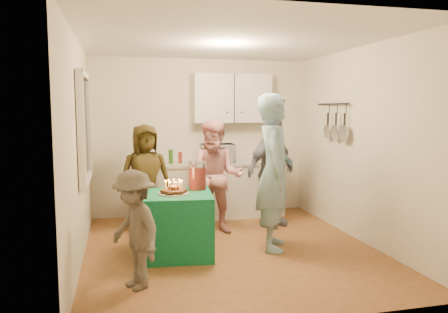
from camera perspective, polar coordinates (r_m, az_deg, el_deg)
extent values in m
plane|color=brown|center=(5.69, 0.85, -11.98)|extent=(4.00, 4.00, 0.00)
plane|color=white|center=(5.46, 0.89, 14.89)|extent=(4.00, 4.00, 0.00)
plane|color=silver|center=(7.37, -3.02, 2.52)|extent=(3.60, 3.60, 0.00)
plane|color=silver|center=(5.27, -18.44, 0.72)|extent=(4.00, 4.00, 0.00)
plane|color=silver|center=(6.12, 17.41, 1.48)|extent=(4.00, 4.00, 0.00)
cube|color=black|center=(5.55, -17.96, 3.58)|extent=(0.04, 1.00, 1.20)
cube|color=white|center=(7.23, -0.98, -4.50)|extent=(2.20, 0.58, 0.86)
cube|color=beige|center=(7.16, -0.99, -0.92)|extent=(2.24, 0.62, 0.05)
cube|color=white|center=(7.32, 1.05, 7.59)|extent=(1.30, 0.30, 0.80)
cube|color=black|center=(6.68, 13.81, 4.54)|extent=(0.12, 1.00, 0.60)
imported|color=white|center=(7.14, -0.85, 0.46)|extent=(0.55, 0.38, 0.30)
cube|color=#106B40|center=(5.41, -6.21, -8.76)|extent=(0.94, 0.94, 0.76)
cylinder|color=red|center=(5.54, -3.50, -2.57)|extent=(0.22, 0.22, 0.34)
imported|color=#81A9BC|center=(5.54, 6.62, -2.03)|extent=(0.67, 0.83, 1.97)
imported|color=brown|center=(6.49, -10.24, -2.68)|extent=(0.83, 0.61, 1.56)
imported|color=#CD6B7A|center=(6.21, -1.03, -2.70)|extent=(0.96, 0.86, 1.62)
imported|color=black|center=(6.62, 6.19, -1.91)|extent=(1.06, 0.86, 1.69)
imported|color=#4C463D|center=(4.45, -11.62, -9.34)|extent=(0.74, 0.88, 1.19)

